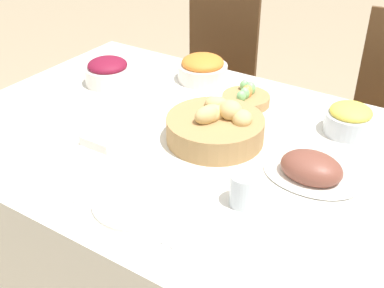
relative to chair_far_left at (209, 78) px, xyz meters
name	(u,v)px	position (x,y,z in m)	size (l,w,h in m)	color
dining_table	(202,230)	(0.50, -0.87, -0.14)	(1.73, 1.11, 0.74)	silver
chair_far_left	(209,78)	(0.00, 0.00, 0.00)	(0.45, 0.45, 0.98)	brown
bread_basket	(216,126)	(0.53, -0.84, 0.28)	(0.31, 0.31, 0.13)	#AD8451
egg_basket	(246,98)	(0.49, -0.56, 0.25)	(0.17, 0.17, 0.08)	#AD8451
ham_platter	(311,169)	(0.86, -0.87, 0.25)	(0.28, 0.19, 0.09)	silver
pineapple_bowl	(350,119)	(0.87, -0.56, 0.27)	(0.16, 0.16, 0.10)	silver
carrot_bowl	(203,68)	(0.25, -0.47, 0.28)	(0.20, 0.20, 0.10)	silver
beet_salad_bowl	(108,72)	(-0.05, -0.70, 0.28)	(0.18, 0.18, 0.11)	silver
dinner_plate	(137,201)	(0.52, -1.23, 0.23)	(0.24, 0.24, 0.01)	silver
fork	(96,184)	(0.37, -1.23, 0.23)	(0.01, 0.18, 0.00)	silver
knife	(182,222)	(0.66, -1.23, 0.23)	(0.01, 0.18, 0.00)	silver
spoon	(192,226)	(0.69, -1.23, 0.23)	(0.01, 0.18, 0.00)	silver
drinking_cup	(244,190)	(0.75, -1.08, 0.27)	(0.08, 0.08, 0.09)	silver
butter_dish	(100,141)	(0.24, -1.07, 0.24)	(0.11, 0.07, 0.03)	silver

